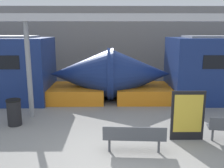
% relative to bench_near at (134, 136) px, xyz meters
% --- Properties ---
extents(ground_plane, '(60.00, 60.00, 0.00)m').
position_rel_bench_near_xyz_m(ground_plane, '(-0.56, -0.39, -0.52)').
color(ground_plane, gray).
extents(station_wall, '(56.00, 0.20, 5.00)m').
position_rel_bench_near_xyz_m(station_wall, '(-0.56, 10.42, 1.98)').
color(station_wall, gray).
rests_on(station_wall, ground_plane).
extents(bench_near, '(1.80, 0.55, 0.84)m').
position_rel_bench_near_xyz_m(bench_near, '(0.00, 0.00, 0.00)').
color(bench_near, '#4C4F54').
rests_on(bench_near, ground_plane).
extents(trash_bin, '(0.53, 0.53, 0.99)m').
position_rel_bench_near_xyz_m(trash_bin, '(-4.22, 2.23, -0.03)').
color(trash_bin, black).
rests_on(trash_bin, ground_plane).
extents(poster_board, '(1.06, 0.07, 1.62)m').
position_rel_bench_near_xyz_m(poster_board, '(1.78, 0.89, 0.30)').
color(poster_board, black).
rests_on(poster_board, ground_plane).
extents(support_column_near, '(0.20, 0.20, 3.78)m').
position_rel_bench_near_xyz_m(support_column_near, '(-3.87, 3.15, 1.37)').
color(support_column_near, gray).
rests_on(support_column_near, ground_plane).
extents(canopy_beam, '(28.00, 0.60, 0.28)m').
position_rel_bench_near_xyz_m(canopy_beam, '(-3.87, 3.15, 3.40)').
color(canopy_beam, '#B7B7BC').
rests_on(canopy_beam, support_column_near).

